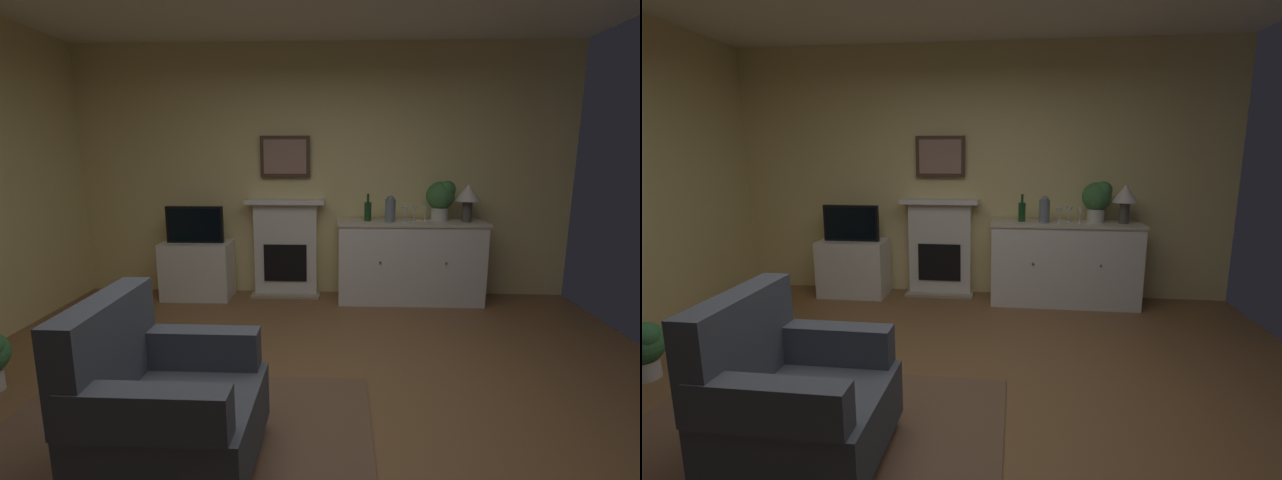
# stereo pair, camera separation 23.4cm
# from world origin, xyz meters

# --- Properties ---
(ground_plane) EXTENTS (5.56, 5.29, 0.10)m
(ground_plane) POSITION_xyz_m (0.00, 0.00, -0.05)
(ground_plane) COLOR brown
(ground_plane) RESTS_ON ground
(wall_rear) EXTENTS (5.56, 0.06, 2.77)m
(wall_rear) POSITION_xyz_m (0.00, 2.61, 1.38)
(wall_rear) COLOR #EAD68C
(wall_rear) RESTS_ON ground_plane
(area_rug) EXTENTS (2.22, 1.84, 0.02)m
(area_rug) POSITION_xyz_m (-0.69, -0.40, 0.01)
(area_rug) COLOR brown
(area_rug) RESTS_ON ground_plane
(fireplace_unit) EXTENTS (0.87, 0.30, 1.10)m
(fireplace_unit) POSITION_xyz_m (-0.39, 2.49, 0.55)
(fireplace_unit) COLOR white
(fireplace_unit) RESTS_ON ground_plane
(framed_picture) EXTENTS (0.55, 0.04, 0.45)m
(framed_picture) POSITION_xyz_m (-0.39, 2.53, 1.56)
(framed_picture) COLOR #473323
(sideboard_cabinet) EXTENTS (1.57, 0.49, 0.89)m
(sideboard_cabinet) POSITION_xyz_m (0.98, 2.31, 0.44)
(sideboard_cabinet) COLOR white
(sideboard_cabinet) RESTS_ON ground_plane
(table_lamp) EXTENTS (0.26, 0.26, 0.40)m
(table_lamp) POSITION_xyz_m (1.57, 2.31, 1.17)
(table_lamp) COLOR #4C4742
(table_lamp) RESTS_ON sideboard_cabinet
(wine_bottle) EXTENTS (0.08, 0.08, 0.29)m
(wine_bottle) POSITION_xyz_m (0.52, 2.33, 0.99)
(wine_bottle) COLOR #193F1E
(wine_bottle) RESTS_ON sideboard_cabinet
(wine_glass_left) EXTENTS (0.07, 0.07, 0.16)m
(wine_glass_left) POSITION_xyz_m (0.91, 2.26, 1.01)
(wine_glass_left) COLOR silver
(wine_glass_left) RESTS_ON sideboard_cabinet
(wine_glass_center) EXTENTS (0.07, 0.07, 0.16)m
(wine_glass_center) POSITION_xyz_m (1.02, 2.34, 1.01)
(wine_glass_center) COLOR silver
(wine_glass_center) RESTS_ON sideboard_cabinet
(wine_glass_right) EXTENTS (0.07, 0.07, 0.16)m
(wine_glass_right) POSITION_xyz_m (1.13, 2.31, 1.01)
(wine_glass_right) COLOR silver
(wine_glass_right) RESTS_ON sideboard_cabinet
(vase_decorative) EXTENTS (0.11, 0.11, 0.28)m
(vase_decorative) POSITION_xyz_m (0.75, 2.26, 1.03)
(vase_decorative) COLOR slate
(vase_decorative) RESTS_ON sideboard_cabinet
(tv_cabinet) EXTENTS (0.75, 0.42, 0.64)m
(tv_cabinet) POSITION_xyz_m (-1.36, 2.32, 0.32)
(tv_cabinet) COLOR white
(tv_cabinet) RESTS_ON ground_plane
(tv_set) EXTENTS (0.62, 0.07, 0.40)m
(tv_set) POSITION_xyz_m (-1.36, 2.30, 0.84)
(tv_set) COLOR black
(tv_set) RESTS_ON tv_cabinet
(potted_plant_fern) EXTENTS (0.30, 0.30, 0.43)m
(potted_plant_fern) POSITION_xyz_m (-2.16, 0.27, 0.26)
(potted_plant_fern) COLOR silver
(potted_plant_fern) RESTS_ON ground_plane
(potted_plant_small) EXTENTS (0.30, 0.30, 0.43)m
(potted_plant_small) POSITION_xyz_m (1.30, 2.35, 1.14)
(potted_plant_small) COLOR beige
(potted_plant_small) RESTS_ON sideboard_cabinet
(armchair) EXTENTS (0.81, 0.78, 0.92)m
(armchair) POSITION_xyz_m (-0.65, -0.43, 0.38)
(armchair) COLOR #474C56
(armchair) RESTS_ON ground_plane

